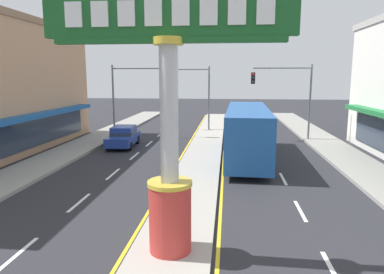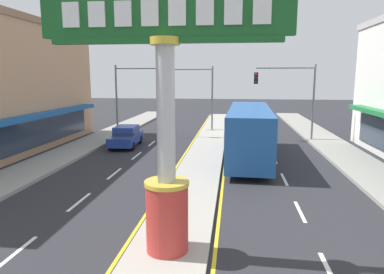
{
  "view_description": "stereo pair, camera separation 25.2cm",
  "coord_description": "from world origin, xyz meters",
  "px_view_note": "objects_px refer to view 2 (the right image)",
  "views": [
    {
      "loc": [
        1.62,
        -4.24,
        5.19
      ],
      "look_at": [
        0.08,
        10.76,
        2.6
      ],
      "focal_mm": 32.79,
      "sensor_mm": 36.0,
      "label": 1
    },
    {
      "loc": [
        1.87,
        -4.21,
        5.19
      ],
      "look_at": [
        0.08,
        10.76,
        2.6
      ],
      "focal_mm": 32.79,
      "sensor_mm": 36.0,
      "label": 2
    }
  ],
  "objects_px": {
    "traffic_light_right_side": "(292,89)",
    "traffic_light_median_far": "(197,87)",
    "bus_near_right_lane": "(249,130)",
    "sedan_far_right_lane": "(126,136)",
    "district_sign": "(166,125)",
    "suv_near_left_lane": "(245,124)",
    "traffic_light_left_side": "(136,88)"
  },
  "relations": [
    {
      "from": "traffic_light_left_side",
      "to": "traffic_light_median_far",
      "type": "xyz_separation_m",
      "value": [
        4.75,
        4.28,
        -0.05
      ]
    },
    {
      "from": "bus_near_right_lane",
      "to": "suv_near_left_lane",
      "type": "bearing_deg",
      "value": 90.02
    },
    {
      "from": "traffic_light_median_far",
      "to": "suv_near_left_lane",
      "type": "distance_m",
      "value": 5.86
    },
    {
      "from": "traffic_light_left_side",
      "to": "suv_near_left_lane",
      "type": "distance_m",
      "value": 10.19
    },
    {
      "from": "district_sign",
      "to": "bus_near_right_lane",
      "type": "height_order",
      "value": "district_sign"
    },
    {
      "from": "traffic_light_right_side",
      "to": "bus_near_right_lane",
      "type": "distance_m",
      "value": 8.08
    },
    {
      "from": "traffic_light_left_side",
      "to": "district_sign",
      "type": "bearing_deg",
      "value": -71.99
    },
    {
      "from": "traffic_light_right_side",
      "to": "suv_near_left_lane",
      "type": "relative_size",
      "value": 1.33
    },
    {
      "from": "traffic_light_median_far",
      "to": "district_sign",
      "type": "bearing_deg",
      "value": -85.96
    },
    {
      "from": "suv_near_left_lane",
      "to": "traffic_light_left_side",
      "type": "bearing_deg",
      "value": -164.91
    },
    {
      "from": "district_sign",
      "to": "traffic_light_median_far",
      "type": "distance_m",
      "value": 24.19
    },
    {
      "from": "traffic_light_median_far",
      "to": "bus_near_right_lane",
      "type": "bearing_deg",
      "value": -68.04
    },
    {
      "from": "district_sign",
      "to": "traffic_light_right_side",
      "type": "height_order",
      "value": "district_sign"
    },
    {
      "from": "sedan_far_right_lane",
      "to": "traffic_light_median_far",
      "type": "bearing_deg",
      "value": 61.87
    },
    {
      "from": "traffic_light_left_side",
      "to": "traffic_light_right_side",
      "type": "xyz_separation_m",
      "value": [
        12.91,
        -0.22,
        0.0
      ]
    },
    {
      "from": "traffic_light_median_far",
      "to": "bus_near_right_lane",
      "type": "relative_size",
      "value": 0.55
    },
    {
      "from": "bus_near_right_lane",
      "to": "suv_near_left_lane",
      "type": "relative_size",
      "value": 2.41
    },
    {
      "from": "traffic_light_right_side",
      "to": "sedan_far_right_lane",
      "type": "relative_size",
      "value": 1.41
    },
    {
      "from": "bus_near_right_lane",
      "to": "district_sign",
      "type": "bearing_deg",
      "value": -102.65
    },
    {
      "from": "traffic_light_right_side",
      "to": "traffic_light_median_far",
      "type": "relative_size",
      "value": 1.0
    },
    {
      "from": "district_sign",
      "to": "suv_near_left_lane",
      "type": "relative_size",
      "value": 1.59
    },
    {
      "from": "suv_near_left_lane",
      "to": "traffic_light_right_side",
      "type": "bearing_deg",
      "value": -37.29
    },
    {
      "from": "district_sign",
      "to": "bus_near_right_lane",
      "type": "distance_m",
      "value": 13.25
    },
    {
      "from": "sedan_far_right_lane",
      "to": "traffic_light_left_side",
      "type": "bearing_deg",
      "value": 93.96
    },
    {
      "from": "traffic_light_right_side",
      "to": "traffic_light_median_far",
      "type": "distance_m",
      "value": 9.32
    },
    {
      "from": "traffic_light_left_side",
      "to": "suv_near_left_lane",
      "type": "height_order",
      "value": "traffic_light_left_side"
    },
    {
      "from": "district_sign",
      "to": "suv_near_left_lane",
      "type": "distance_m",
      "value": 22.72
    },
    {
      "from": "district_sign",
      "to": "traffic_light_right_side",
      "type": "relative_size",
      "value": 1.2
    },
    {
      "from": "traffic_light_right_side",
      "to": "suv_near_left_lane",
      "type": "height_order",
      "value": "traffic_light_right_side"
    },
    {
      "from": "bus_near_right_lane",
      "to": "suv_near_left_lane",
      "type": "distance_m",
      "value": 9.61
    },
    {
      "from": "bus_near_right_lane",
      "to": "sedan_far_right_lane",
      "type": "xyz_separation_m",
      "value": [
        -9.04,
        2.99,
        -1.08
      ]
    },
    {
      "from": "traffic_light_median_far",
      "to": "bus_near_right_lane",
      "type": "height_order",
      "value": "traffic_light_median_far"
    }
  ]
}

